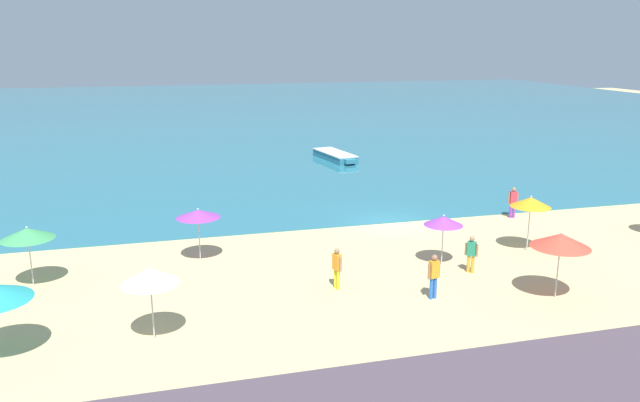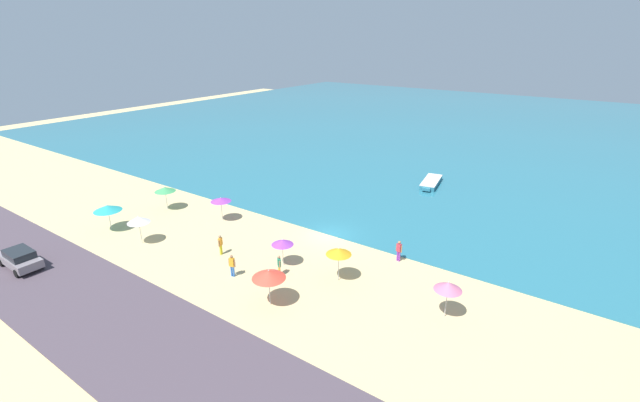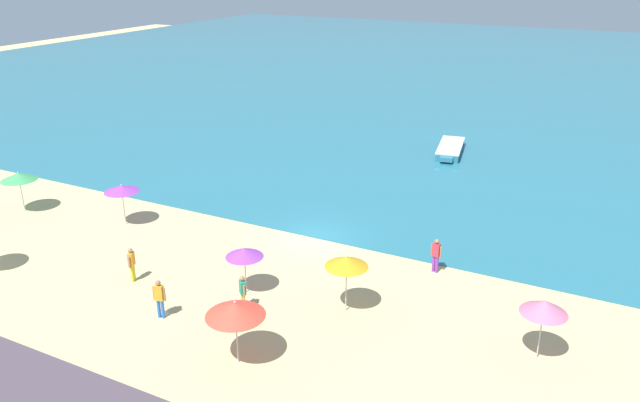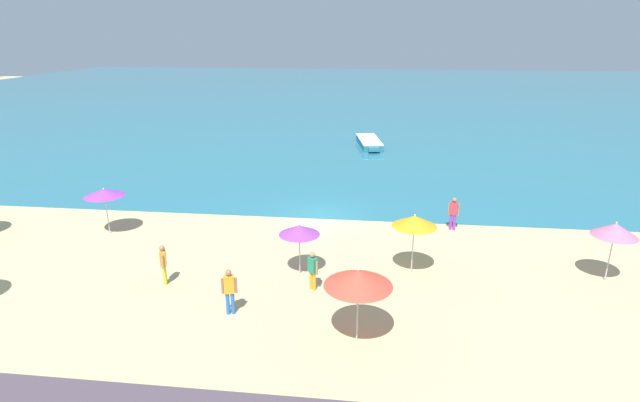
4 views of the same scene
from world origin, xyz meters
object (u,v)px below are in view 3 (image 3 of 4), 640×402
at_px(beach_umbrella_4, 19,176).
at_px(skiff_nearshore, 450,149).
at_px(beach_umbrella_3, 235,309).
at_px(beach_umbrella_6, 122,189).
at_px(bather_0, 243,291).
at_px(beach_umbrella_5, 347,262).
at_px(bather_2, 436,254).
at_px(beach_umbrella_0, 544,307).
at_px(bather_3, 160,297).
at_px(beach_umbrella_1, 244,253).
at_px(bather_1, 132,263).

height_order(beach_umbrella_4, skiff_nearshore, beach_umbrella_4).
bearing_deg(skiff_nearshore, beach_umbrella_3, -89.53).
bearing_deg(beach_umbrella_3, beach_umbrella_6, 148.79).
relative_size(beach_umbrella_6, bather_0, 1.48).
bearing_deg(beach_umbrella_3, beach_umbrella_5, 67.96).
bearing_deg(bather_2, beach_umbrella_0, -41.59).
bearing_deg(beach_umbrella_5, beach_umbrella_0, 1.56).
bearing_deg(beach_umbrella_4, bather_3, -19.94).
xyz_separation_m(bather_2, bather_3, (-9.07, -9.17, 0.02)).
bearing_deg(bather_3, beach_umbrella_0, 16.25).
relative_size(beach_umbrella_4, bather_3, 1.40).
distance_m(beach_umbrella_1, beach_umbrella_3, 5.23).
bearing_deg(skiff_nearshore, beach_umbrella_5, -84.50).
height_order(beach_umbrella_4, bather_1, beach_umbrella_4).
distance_m(bather_0, skiff_nearshore, 26.07).
height_order(beach_umbrella_4, bather_0, beach_umbrella_4).
height_order(beach_umbrella_3, bather_0, beach_umbrella_3).
distance_m(beach_umbrella_3, skiff_nearshore, 29.30).
bearing_deg(skiff_nearshore, beach_umbrella_4, -130.57).
bearing_deg(bather_2, bather_1, -149.52).
bearing_deg(beach_umbrella_6, skiff_nearshore, 59.45).
bearing_deg(beach_umbrella_6, beach_umbrella_1, -17.71).
relative_size(beach_umbrella_3, beach_umbrella_5, 1.00).
bearing_deg(bather_3, beach_umbrella_1, 59.53).
bearing_deg(beach_umbrella_4, beach_umbrella_0, -2.31).
bearing_deg(beach_umbrella_3, beach_umbrella_4, 161.55).
xyz_separation_m(bather_1, bather_3, (3.28, -1.90, 0.04)).
distance_m(beach_umbrella_1, bather_1, 5.60).
relative_size(beach_umbrella_3, bather_3, 1.49).
relative_size(bather_2, bather_3, 0.98).
bearing_deg(bather_1, bather_2, 30.48).
bearing_deg(beach_umbrella_6, beach_umbrella_0, -6.10).
xyz_separation_m(bather_3, skiff_nearshore, (4.38, 28.13, -0.64)).
bearing_deg(beach_umbrella_6, bather_0, -22.61).
bearing_deg(bather_3, bather_0, 37.91).
relative_size(beach_umbrella_5, bather_1, 1.56).
distance_m(beach_umbrella_6, bather_2, 17.55).
xyz_separation_m(beach_umbrella_5, bather_0, (-3.98, -1.92, -1.44)).
distance_m(beach_umbrella_1, skiff_nearshore, 24.88).
height_order(beach_umbrella_3, bather_1, beach_umbrella_3).
bearing_deg(beach_umbrella_4, bather_1, -16.83).
height_order(beach_umbrella_0, beach_umbrella_4, beach_umbrella_0).
distance_m(beach_umbrella_1, bather_0, 1.83).
relative_size(beach_umbrella_1, bather_3, 1.28).
bearing_deg(bather_0, beach_umbrella_6, 157.39).
distance_m(beach_umbrella_4, beach_umbrella_6, 6.88).
height_order(beach_umbrella_3, bather_3, beach_umbrella_3).
distance_m(beach_umbrella_3, bather_0, 3.99).
height_order(beach_umbrella_1, beach_umbrella_3, beach_umbrella_3).
xyz_separation_m(beach_umbrella_4, skiff_nearshore, (19.42, 22.68, -1.82)).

